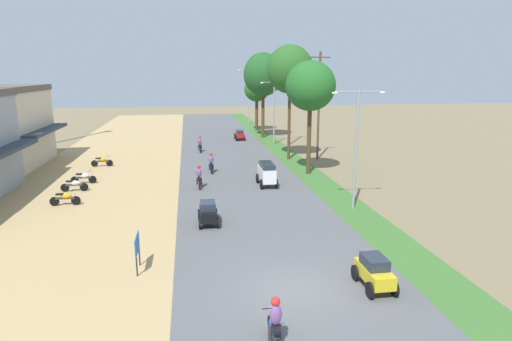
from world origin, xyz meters
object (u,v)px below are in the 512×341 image
at_px(street_signboard, 137,246).
at_px(streetlamp_far, 249,93).
at_px(parked_motorbike_fourth, 102,161).
at_px(median_tree_nearest, 310,86).
at_px(median_tree_third, 263,75).
at_px(streetlamp_near, 356,141).
at_px(median_tree_second, 290,70).
at_px(motorbike_ahead_second, 199,177).
at_px(car_sedan_red, 240,134).
at_px(utility_pole_near, 290,100).
at_px(streetlamp_mid, 274,108).
at_px(motorbike_foreground_rider, 275,323).
at_px(utility_pole_far, 319,105).
at_px(car_hatchback_black, 208,212).
at_px(car_hatchback_yellow, 374,271).
at_px(parked_motorbike_nearest, 65,198).
at_px(parked_motorbike_second, 75,184).
at_px(parked_motorbike_third, 84,177).
at_px(motorbike_ahead_third, 211,163).
at_px(car_van_white, 267,173).
at_px(motorbike_ahead_fourth, 200,144).
at_px(median_tree_fourth, 257,90).

relative_size(street_signboard, streetlamp_far, 0.18).
relative_size(parked_motorbike_fourth, median_tree_nearest, 0.20).
distance_m(median_tree_third, streetlamp_near, 29.30).
bearing_deg(median_tree_second, motorbike_ahead_second, -133.27).
bearing_deg(car_sedan_red, utility_pole_near, -37.00).
xyz_separation_m(median_tree_second, streetlamp_mid, (0.34, 8.66, -4.07)).
bearing_deg(motorbike_foreground_rider, streetlamp_far, 82.64).
bearing_deg(utility_pole_far, parked_motorbike_fourth, -178.51).
bearing_deg(streetlamp_far, streetlamp_mid, -90.00).
height_order(utility_pole_near, car_hatchback_black, utility_pole_near).
xyz_separation_m(median_tree_second, streetlamp_far, (0.34, 28.56, -3.33)).
relative_size(median_tree_nearest, streetlamp_mid, 1.26).
distance_m(median_tree_third, car_hatchback_yellow, 39.12).
distance_m(median_tree_nearest, streetlamp_mid, 14.97).
distance_m(utility_pole_far, car_hatchback_black, 20.26).
height_order(median_tree_second, car_hatchback_yellow, median_tree_second).
distance_m(streetlamp_far, car_hatchback_yellow, 53.36).
height_order(parked_motorbike_nearest, utility_pole_near, utility_pole_near).
relative_size(streetlamp_near, streetlamp_mid, 1.00).
bearing_deg(car_hatchback_yellow, utility_pole_near, 82.06).
bearing_deg(streetlamp_near, parked_motorbike_second, 159.20).
bearing_deg(motorbike_ahead_second, car_hatchback_yellow, -68.74).
xyz_separation_m(parked_motorbike_third, car_hatchback_yellow, (14.26, -18.00, 0.19)).
bearing_deg(parked_motorbike_nearest, motorbike_ahead_third, 38.67).
xyz_separation_m(street_signboard, utility_pole_near, (13.46, 30.03, 3.85)).
height_order(parked_motorbike_fourth, car_sedan_red, car_sedan_red).
xyz_separation_m(street_signboard, car_van_white, (7.60, 12.39, -0.08)).
bearing_deg(utility_pole_near, motorbike_ahead_third, -126.48).
xyz_separation_m(motorbike_ahead_third, motorbike_ahead_fourth, (-0.60, 9.42, 0.00)).
bearing_deg(parked_motorbike_nearest, parked_motorbike_fourth, 89.40).
bearing_deg(motorbike_ahead_third, parked_motorbike_third, -167.64).
relative_size(car_hatchback_black, motorbike_ahead_fourth, 1.11).
relative_size(parked_motorbike_third, car_sedan_red, 0.80).
bearing_deg(car_van_white, parked_motorbike_third, 168.21).
bearing_deg(motorbike_foreground_rider, utility_pole_far, 70.58).
bearing_deg(median_tree_second, median_tree_nearest, -88.25).
xyz_separation_m(parked_motorbike_nearest, parked_motorbike_third, (-0.10, 5.34, 0.00)).
distance_m(streetlamp_mid, motorbike_ahead_second, 20.11).
relative_size(median_tree_second, streetlamp_far, 1.23).
bearing_deg(median_tree_third, motorbike_ahead_fourth, -131.97).
xyz_separation_m(car_hatchback_black, motorbike_ahead_second, (-0.25, 7.52, 0.11)).
distance_m(median_tree_fourth, car_sedan_red, 10.30).
relative_size(parked_motorbike_second, motorbike_ahead_second, 1.00).
relative_size(median_tree_nearest, motorbike_ahead_fourth, 4.90).
bearing_deg(motorbike_ahead_second, parked_motorbike_second, 177.23).
distance_m(parked_motorbike_nearest, car_hatchback_black, 9.61).
xyz_separation_m(median_tree_second, motorbike_ahead_fourth, (-8.06, 4.90, -7.36)).
relative_size(median_tree_third, car_hatchback_yellow, 5.12).
relative_size(utility_pole_near, car_hatchback_yellow, 4.76).
relative_size(utility_pole_near, car_sedan_red, 4.22).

